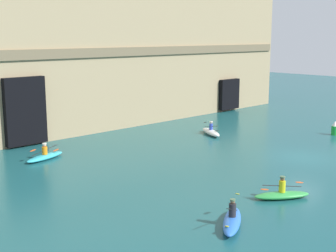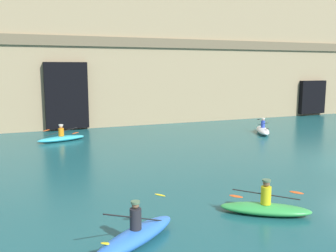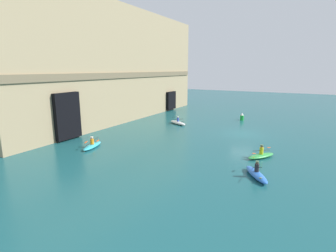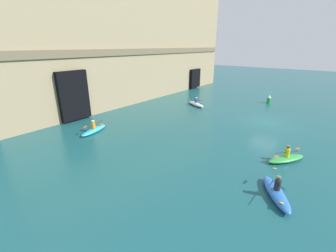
# 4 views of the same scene
# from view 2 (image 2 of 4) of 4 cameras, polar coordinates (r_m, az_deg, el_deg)

# --- Properties ---
(cliff_bluff) EXTENTS (37.55, 6.18, 15.73)m
(cliff_bluff) POSITION_cam_2_polar(r_m,az_deg,el_deg) (35.01, 4.22, 14.17)
(cliff_bluff) COLOR #9E8966
(cliff_bluff) RESTS_ON ground
(kayak_white) EXTENTS (2.11, 3.13, 1.10)m
(kayak_white) POSITION_cam_2_polar(r_m,az_deg,el_deg) (27.19, 14.23, -0.61)
(kayak_white) COLOR white
(kayak_white) RESTS_ON ground
(kayak_cyan) EXTENTS (3.15, 1.61, 1.07)m
(kayak_cyan) POSITION_cam_2_polar(r_m,az_deg,el_deg) (24.53, -15.94, -1.76)
(kayak_cyan) COLOR #33B2C6
(kayak_cyan) RESTS_ON ground
(kayak_blue) EXTENTS (2.98, 2.33, 1.21)m
(kayak_blue) POSITION_cam_2_polar(r_m,az_deg,el_deg) (10.26, -4.92, -16.24)
(kayak_blue) COLOR blue
(kayak_blue) RESTS_ON ground
(kayak_green) EXTENTS (2.82, 2.26, 1.14)m
(kayak_green) POSITION_cam_2_polar(r_m,az_deg,el_deg) (12.50, 14.63, -11.93)
(kayak_green) COLOR green
(kayak_green) RESTS_ON ground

